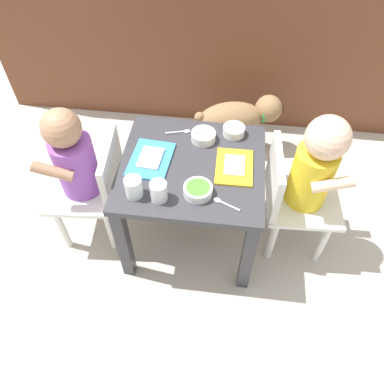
{
  "coord_description": "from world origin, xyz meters",
  "views": [
    {
      "loc": [
        0.12,
        -0.94,
        1.42
      ],
      "look_at": [
        0.0,
        0.0,
        0.28
      ],
      "focal_mm": 35.56,
      "sensor_mm": 36.0,
      "label": 1
    }
  ],
  "objects_px": {
    "food_tray_left": "(151,159)",
    "water_cup_right": "(159,192)",
    "dog": "(238,118)",
    "water_cup_left": "(134,188)",
    "dining_table": "(192,180)",
    "seated_child_left": "(79,165)",
    "seated_child_right": "(309,173)",
    "spoon_by_left_tray": "(181,132)",
    "food_tray_right": "(234,167)",
    "cereal_bowl_right_side": "(198,190)",
    "spoon_by_right_tray": "(224,203)",
    "veggie_bowl_far": "(234,130)",
    "veggie_bowl_near": "(203,136)"
  },
  "relations": [
    {
      "from": "food_tray_left",
      "to": "water_cup_right",
      "type": "xyz_separation_m",
      "value": [
        0.06,
        -0.17,
        0.03
      ]
    },
    {
      "from": "seated_child_right",
      "to": "food_tray_left",
      "type": "xyz_separation_m",
      "value": [
        -0.57,
        -0.02,
        0.02
      ]
    },
    {
      "from": "veggie_bowl_near",
      "to": "veggie_bowl_far",
      "type": "relative_size",
      "value": 1.12
    },
    {
      "from": "dog",
      "to": "food_tray_left",
      "type": "bearing_deg",
      "value": -118.95
    },
    {
      "from": "cereal_bowl_right_side",
      "to": "food_tray_left",
      "type": "bearing_deg",
      "value": 144.27
    },
    {
      "from": "spoon_by_left_tray",
      "to": "water_cup_left",
      "type": "bearing_deg",
      "value": -108.24
    },
    {
      "from": "seated_child_left",
      "to": "veggie_bowl_near",
      "type": "relative_size",
      "value": 6.97
    },
    {
      "from": "seated_child_right",
      "to": "water_cup_right",
      "type": "height_order",
      "value": "seated_child_right"
    },
    {
      "from": "seated_child_left",
      "to": "food_tray_right",
      "type": "xyz_separation_m",
      "value": [
        0.57,
        0.03,
        0.04
      ]
    },
    {
      "from": "dining_table",
      "to": "water_cup_right",
      "type": "xyz_separation_m",
      "value": [
        -0.09,
        -0.17,
        0.12
      ]
    },
    {
      "from": "dining_table",
      "to": "water_cup_left",
      "type": "bearing_deg",
      "value": -137.46
    },
    {
      "from": "food_tray_left",
      "to": "veggie_bowl_far",
      "type": "bearing_deg",
      "value": 31.68
    },
    {
      "from": "veggie_bowl_far",
      "to": "dining_table",
      "type": "bearing_deg",
      "value": -127.04
    },
    {
      "from": "cereal_bowl_right_side",
      "to": "spoon_by_right_tray",
      "type": "xyz_separation_m",
      "value": [
        0.09,
        -0.03,
        -0.02
      ]
    },
    {
      "from": "food_tray_right",
      "to": "water_cup_right",
      "type": "bearing_deg",
      "value": -144.53
    },
    {
      "from": "food_tray_left",
      "to": "spoon_by_right_tray",
      "type": "bearing_deg",
      "value": -31.21
    },
    {
      "from": "veggie_bowl_near",
      "to": "cereal_bowl_right_side",
      "type": "xyz_separation_m",
      "value": [
        0.01,
        -0.27,
        -0.0
      ]
    },
    {
      "from": "dog",
      "to": "spoon_by_right_tray",
      "type": "distance_m",
      "value": 0.77
    },
    {
      "from": "water_cup_left",
      "to": "spoon_by_right_tray",
      "type": "bearing_deg",
      "value": -0.61
    },
    {
      "from": "veggie_bowl_near",
      "to": "veggie_bowl_far",
      "type": "distance_m",
      "value": 0.12
    },
    {
      "from": "water_cup_right",
      "to": "spoon_by_left_tray",
      "type": "bearing_deg",
      "value": 86.04
    },
    {
      "from": "dog",
      "to": "water_cup_left",
      "type": "xyz_separation_m",
      "value": [
        -0.33,
        -0.73,
        0.26
      ]
    },
    {
      "from": "water_cup_left",
      "to": "water_cup_right",
      "type": "bearing_deg",
      "value": -4.48
    },
    {
      "from": "water_cup_right",
      "to": "spoon_by_right_tray",
      "type": "xyz_separation_m",
      "value": [
        0.21,
        0.0,
        -0.03
      ]
    },
    {
      "from": "water_cup_left",
      "to": "food_tray_left",
      "type": "bearing_deg",
      "value": 82.27
    },
    {
      "from": "food_tray_right",
      "to": "cereal_bowl_right_side",
      "type": "xyz_separation_m",
      "value": [
        -0.12,
        -0.14,
        0.01
      ]
    },
    {
      "from": "water_cup_left",
      "to": "veggie_bowl_near",
      "type": "distance_m",
      "value": 0.36
    },
    {
      "from": "seated_child_left",
      "to": "food_tray_left",
      "type": "distance_m",
      "value": 0.27
    },
    {
      "from": "seated_child_right",
      "to": "water_cup_left",
      "type": "bearing_deg",
      "value": -162.47
    },
    {
      "from": "veggie_bowl_far",
      "to": "water_cup_left",
      "type": "bearing_deg",
      "value": -132.3
    },
    {
      "from": "water_cup_right",
      "to": "seated_child_left",
      "type": "bearing_deg",
      "value": 156.26
    },
    {
      "from": "water_cup_right",
      "to": "food_tray_right",
      "type": "bearing_deg",
      "value": 35.47
    },
    {
      "from": "seated_child_right",
      "to": "spoon_by_right_tray",
      "type": "relative_size",
      "value": 6.93
    },
    {
      "from": "dining_table",
      "to": "veggie_bowl_near",
      "type": "height_order",
      "value": "veggie_bowl_near"
    },
    {
      "from": "water_cup_left",
      "to": "spoon_by_left_tray",
      "type": "xyz_separation_m",
      "value": [
        0.11,
        0.33,
        -0.03
      ]
    },
    {
      "from": "dog",
      "to": "veggie_bowl_near",
      "type": "height_order",
      "value": "veggie_bowl_near"
    },
    {
      "from": "water_cup_left",
      "to": "cereal_bowl_right_side",
      "type": "bearing_deg",
      "value": 8.01
    },
    {
      "from": "dog",
      "to": "spoon_by_left_tray",
      "type": "distance_m",
      "value": 0.51
    },
    {
      "from": "dog",
      "to": "food_tray_right",
      "type": "distance_m",
      "value": 0.61
    },
    {
      "from": "seated_child_left",
      "to": "seated_child_right",
      "type": "height_order",
      "value": "seated_child_right"
    },
    {
      "from": "seated_child_right",
      "to": "cereal_bowl_right_side",
      "type": "xyz_separation_m",
      "value": [
        -0.39,
        -0.16,
        0.04
      ]
    },
    {
      "from": "dining_table",
      "to": "seated_child_left",
      "type": "height_order",
      "value": "seated_child_left"
    },
    {
      "from": "dog",
      "to": "spoon_by_right_tray",
      "type": "bearing_deg",
      "value": -92.68
    },
    {
      "from": "veggie_bowl_near",
      "to": "spoon_by_right_tray",
      "type": "bearing_deg",
      "value": -71.77
    },
    {
      "from": "food_tray_right",
      "to": "spoon_by_right_tray",
      "type": "height_order",
      "value": "food_tray_right"
    },
    {
      "from": "water_cup_left",
      "to": "water_cup_right",
      "type": "distance_m",
      "value": 0.09
    },
    {
      "from": "food_tray_left",
      "to": "spoon_by_left_tray",
      "type": "relative_size",
      "value": 2.08
    },
    {
      "from": "seated_child_right",
      "to": "cereal_bowl_right_side",
      "type": "height_order",
      "value": "seated_child_right"
    },
    {
      "from": "veggie_bowl_far",
      "to": "spoon_by_left_tray",
      "type": "height_order",
      "value": "veggie_bowl_far"
    },
    {
      "from": "food_tray_left",
      "to": "veggie_bowl_near",
      "type": "height_order",
      "value": "veggie_bowl_near"
    }
  ]
}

